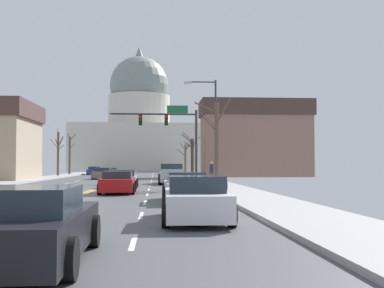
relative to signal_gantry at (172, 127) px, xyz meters
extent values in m
cube|color=#4A4A50|center=(-5.39, -14.54, -5.01)|extent=(14.00, 180.00, 0.06)
cube|color=yellow|center=(-5.51, -14.54, -4.98)|extent=(0.10, 176.40, 0.00)
cube|color=yellow|center=(-5.27, -14.54, -4.98)|extent=(0.10, 176.40, 0.00)
cube|color=silver|center=(-1.89, -33.44, -4.98)|extent=(0.12, 2.20, 0.00)
cube|color=silver|center=(-1.89, -28.24, -4.98)|extent=(0.12, 2.20, 0.00)
cube|color=silver|center=(-1.89, -23.04, -4.98)|extent=(0.12, 2.20, 0.00)
cube|color=silver|center=(-1.89, -17.84, -4.98)|extent=(0.12, 2.20, 0.00)
cube|color=silver|center=(-1.89, -12.64, -4.98)|extent=(0.12, 2.20, 0.00)
cube|color=silver|center=(-1.89, -7.44, -4.98)|extent=(0.12, 2.20, 0.00)
cube|color=silver|center=(-1.89, -2.24, -4.98)|extent=(0.12, 2.20, 0.00)
cube|color=silver|center=(-1.89, 2.96, -4.98)|extent=(0.12, 2.20, 0.00)
cube|color=silver|center=(-1.89, 8.16, -4.98)|extent=(0.12, 2.20, 0.00)
cube|color=silver|center=(-1.89, 13.36, -4.98)|extent=(0.12, 2.20, 0.00)
cube|color=silver|center=(-1.89, 18.56, -4.98)|extent=(0.12, 2.20, 0.00)
cube|color=silver|center=(-1.89, 23.76, -4.98)|extent=(0.12, 2.20, 0.00)
cube|color=silver|center=(-1.89, 28.96, -4.98)|extent=(0.12, 2.20, 0.00)
cube|color=silver|center=(-1.89, 34.16, -4.98)|extent=(0.12, 2.20, 0.00)
cube|color=silver|center=(-1.89, 39.36, -4.98)|extent=(0.12, 2.20, 0.00)
cube|color=silver|center=(-1.89, 44.56, -4.98)|extent=(0.12, 2.20, 0.00)
cube|color=silver|center=(-1.89, 49.76, -4.98)|extent=(0.12, 2.20, 0.00)
cube|color=silver|center=(-8.89, -17.84, -4.98)|extent=(0.12, 2.20, 0.00)
cube|color=silver|center=(-8.89, -12.64, -4.98)|extent=(0.12, 2.20, 0.00)
cube|color=silver|center=(-8.89, -7.44, -4.98)|extent=(0.12, 2.20, 0.00)
cube|color=silver|center=(-8.89, -2.24, -4.98)|extent=(0.12, 2.20, 0.00)
cube|color=silver|center=(-8.89, 2.96, -4.98)|extent=(0.12, 2.20, 0.00)
cube|color=silver|center=(-8.89, 8.16, -4.98)|extent=(0.12, 2.20, 0.00)
cube|color=silver|center=(-8.89, 13.36, -4.98)|extent=(0.12, 2.20, 0.00)
cube|color=silver|center=(-8.89, 18.56, -4.98)|extent=(0.12, 2.20, 0.00)
cube|color=silver|center=(-8.89, 23.76, -4.98)|extent=(0.12, 2.20, 0.00)
cube|color=silver|center=(-8.89, 28.96, -4.98)|extent=(0.12, 2.20, 0.00)
cube|color=silver|center=(-8.89, 34.16, -4.98)|extent=(0.12, 2.20, 0.00)
cube|color=silver|center=(-8.89, 39.36, -4.98)|extent=(0.12, 2.20, 0.00)
cube|color=silver|center=(-8.89, 44.56, -4.98)|extent=(0.12, 2.20, 0.00)
cube|color=silver|center=(-8.89, 49.76, -4.98)|extent=(0.12, 2.20, 0.00)
cube|color=#9A9A9A|center=(3.11, -14.54, -4.91)|extent=(3.00, 180.00, 0.14)
cylinder|color=#28282D|center=(2.21, 0.01, -1.63)|extent=(0.22, 0.22, 6.42)
cylinder|color=#28282D|center=(-1.69, 0.01, 1.18)|extent=(7.80, 0.16, 0.16)
cube|color=black|center=(-0.52, 0.01, 0.62)|extent=(0.32, 0.28, 0.92)
sphere|color=red|center=(-0.52, -0.15, 0.90)|extent=(0.22, 0.22, 0.22)
sphere|color=#332B05|center=(-0.52, -0.15, 0.62)|extent=(0.22, 0.22, 0.22)
sphere|color=black|center=(-0.52, -0.15, 0.34)|extent=(0.22, 0.22, 0.22)
cube|color=black|center=(-2.86, 0.01, 0.62)|extent=(0.32, 0.28, 0.92)
sphere|color=red|center=(-2.86, -0.15, 0.90)|extent=(0.22, 0.22, 0.22)
sphere|color=#332B05|center=(-2.86, -0.15, 0.62)|extent=(0.22, 0.22, 0.22)
sphere|color=black|center=(-2.86, -0.15, 0.34)|extent=(0.22, 0.22, 0.22)
cube|color=#146033|center=(0.49, 0.03, 1.63)|extent=(1.90, 0.06, 0.70)
cylinder|color=#333338|center=(2.81, -9.61, -1.09)|extent=(0.14, 0.14, 7.51)
cylinder|color=#333338|center=(1.81, -9.61, 2.52)|extent=(1.99, 0.09, 0.09)
cube|color=#B2B2AD|center=(0.82, -9.61, 2.45)|extent=(0.56, 0.24, 0.16)
cube|color=beige|center=(-5.39, 66.31, 0.16)|extent=(29.20, 18.30, 10.29)
cylinder|color=beige|center=(-5.39, 66.31, 8.73)|extent=(13.93, 13.93, 6.84)
sphere|color=gray|center=(-5.39, 66.31, 14.47)|extent=(13.29, 13.29, 13.29)
cone|color=gray|center=(-5.39, 66.31, 22.32)|extent=(1.80, 1.80, 2.40)
cube|color=#ADB2B7|center=(-0.15, -3.86, -4.37)|extent=(1.97, 5.73, 0.79)
cube|color=#1E2833|center=(-0.15, -3.06, -3.65)|extent=(1.79, 1.95, 0.64)
cube|color=#ADB2B7|center=(-0.16, -6.66, -3.86)|extent=(1.78, 0.11, 0.22)
cylinder|color=black|center=(-1.11, -2.14, -4.58)|extent=(0.28, 0.80, 0.80)
cylinder|color=black|center=(0.83, -2.15, -4.58)|extent=(0.28, 0.80, 0.80)
cylinder|color=black|center=(-1.13, -5.57, -4.58)|extent=(0.28, 0.80, 0.80)
cylinder|color=black|center=(0.81, -5.58, -4.58)|extent=(0.28, 0.80, 0.80)
cube|color=#9EA3A8|center=(-3.72, -9.90, -4.51)|extent=(1.87, 4.27, 0.63)
cube|color=#232D38|center=(-3.72, -10.12, -3.97)|extent=(1.63, 2.07, 0.44)
cylinder|color=black|center=(-4.65, -8.59, -4.66)|extent=(0.23, 0.64, 0.64)
cylinder|color=black|center=(-2.82, -8.57, -4.66)|extent=(0.23, 0.64, 0.64)
cylinder|color=black|center=(-4.63, -11.23, -4.66)|extent=(0.23, 0.64, 0.64)
cylinder|color=black|center=(-2.80, -11.21, -4.66)|extent=(0.23, 0.64, 0.64)
cube|color=#B71414|center=(-3.57, -16.37, -4.48)|extent=(1.82, 4.49, 0.68)
cube|color=#232D38|center=(-3.57, -16.52, -3.94)|extent=(1.57, 2.08, 0.40)
cylinder|color=black|center=(-4.47, -15.00, -4.66)|extent=(0.23, 0.64, 0.64)
cylinder|color=black|center=(-2.71, -14.97, -4.66)|extent=(0.23, 0.64, 0.64)
cylinder|color=black|center=(-4.43, -17.77, -4.66)|extent=(0.23, 0.64, 0.64)
cylinder|color=black|center=(-2.67, -17.74, -4.66)|extent=(0.23, 0.64, 0.64)
cube|color=silver|center=(-0.14, -22.70, -4.47)|extent=(1.79, 4.65, 0.70)
cube|color=#232D38|center=(-0.14, -22.80, -3.91)|extent=(1.56, 2.13, 0.43)
cylinder|color=black|center=(-1.03, -21.28, -4.66)|extent=(0.23, 0.64, 0.64)
cylinder|color=black|center=(0.73, -21.26, -4.66)|extent=(0.23, 0.64, 0.64)
cylinder|color=black|center=(-1.00, -24.15, -4.66)|extent=(0.23, 0.64, 0.64)
cylinder|color=black|center=(0.75, -24.13, -4.66)|extent=(0.23, 0.64, 0.64)
cube|color=silver|center=(-0.29, -29.91, -4.47)|extent=(1.78, 4.48, 0.70)
cube|color=#232D38|center=(-0.29, -30.12, -3.90)|extent=(1.54, 2.07, 0.45)
cylinder|color=black|center=(-1.12, -28.52, -4.66)|extent=(0.23, 0.64, 0.64)
cylinder|color=black|center=(0.59, -28.54, -4.66)|extent=(0.23, 0.64, 0.64)
cylinder|color=black|center=(-1.17, -31.28, -4.66)|extent=(0.23, 0.64, 0.64)
cylinder|color=black|center=(0.55, -31.30, -4.66)|extent=(0.23, 0.64, 0.64)
cube|color=black|center=(-3.56, -35.49, -4.48)|extent=(1.86, 4.54, 0.68)
cube|color=#232D38|center=(-3.56, -35.79, -3.92)|extent=(1.62, 1.97, 0.43)
cylinder|color=black|center=(-2.66, -34.08, -4.66)|extent=(0.22, 0.64, 0.64)
cylinder|color=black|center=(-2.64, -36.89, -4.66)|extent=(0.22, 0.64, 0.64)
cube|color=#6B6056|center=(-7.22, 9.15, -4.49)|extent=(1.89, 4.46, 0.66)
cube|color=#232D38|center=(-7.23, 9.42, -3.96)|extent=(1.63, 2.17, 0.41)
cylinder|color=black|center=(-6.29, 7.79, -4.66)|extent=(0.23, 0.64, 0.64)
cylinder|color=black|center=(-8.11, 7.76, -4.66)|extent=(0.23, 0.64, 0.64)
cylinder|color=black|center=(-6.34, 10.54, -4.66)|extent=(0.23, 0.64, 0.64)
cylinder|color=black|center=(-8.15, 10.51, -4.66)|extent=(0.23, 0.64, 0.64)
cube|color=silver|center=(-7.31, 18.31, -4.53)|extent=(2.00, 4.45, 0.58)
cube|color=#232D38|center=(-7.30, 18.66, -4.05)|extent=(1.72, 2.11, 0.38)
cylinder|color=black|center=(-6.39, 16.92, -4.66)|extent=(0.24, 0.65, 0.64)
cylinder|color=black|center=(-8.29, 16.97, -4.66)|extent=(0.24, 0.65, 0.64)
cylinder|color=black|center=(-6.33, 19.65, -4.66)|extent=(0.24, 0.65, 0.64)
cylinder|color=black|center=(-8.22, 19.70, -4.66)|extent=(0.24, 0.65, 0.64)
cube|color=navy|center=(-10.80, 30.47, -4.48)|extent=(2.02, 4.29, 0.69)
cube|color=#232D38|center=(-10.80, 30.59, -3.94)|extent=(1.71, 2.12, 0.38)
cylinder|color=black|center=(-9.82, 29.20, -4.66)|extent=(0.24, 0.65, 0.64)
cylinder|color=black|center=(-11.68, 29.13, -4.66)|extent=(0.24, 0.65, 0.64)
cylinder|color=black|center=(-9.92, 31.82, -4.66)|extent=(0.24, 0.65, 0.64)
cylinder|color=black|center=(-11.78, 31.75, -4.66)|extent=(0.24, 0.65, 0.64)
cube|color=#8C6656|center=(11.31, 17.72, -1.11)|extent=(13.62, 6.14, 7.75)
cube|color=#47332D|center=(11.31, 17.72, 3.80)|extent=(14.17, 6.39, 2.05)
cylinder|color=#4C3D2D|center=(2.97, 15.26, -2.54)|extent=(0.36, 0.36, 4.60)
cylinder|color=#4C3D2D|center=(3.45, 15.07, -0.46)|extent=(1.01, 0.46, 0.91)
cylinder|color=#4C3D2D|center=(3.24, 14.80, -0.86)|extent=(0.64, 1.01, 0.65)
cylinder|color=#4C3D2D|center=(2.32, 15.16, -0.26)|extent=(1.38, 0.32, 1.18)
cylinder|color=#4C3D2D|center=(3.04, 14.66, -1.67)|extent=(0.20, 1.24, 1.12)
cylinder|color=#4C3D2D|center=(2.36, 14.78, -0.06)|extent=(1.30, 1.04, 1.23)
cylinder|color=#4C3D2D|center=(2.52, 15.62, -1.04)|extent=(1.01, 0.84, 0.91)
cylinder|color=brown|center=(-14.11, 28.23, -2.09)|extent=(0.32, 0.32, 5.50)
cylinder|color=brown|center=(-13.78, 28.51, -0.69)|extent=(0.74, 0.67, 1.16)
cylinder|color=brown|center=(-13.73, 28.46, 0.55)|extent=(0.88, 0.60, 1.12)
cylinder|color=brown|center=(-14.30, 28.58, 0.51)|extent=(0.54, 0.86, 1.41)
cylinder|color=brown|center=(-14.05, 27.77, 0.11)|extent=(0.24, 1.01, 0.87)
cylinder|color=brown|center=(2.63, -11.62, -2.02)|extent=(0.30, 0.30, 5.64)
cylinder|color=brown|center=(2.14, -11.47, -0.58)|extent=(1.09, 0.42, 1.23)
cylinder|color=brown|center=(1.89, -11.56, 0.46)|extent=(1.54, 0.23, 0.80)
cylinder|color=brown|center=(2.39, -11.20, -0.55)|extent=(0.58, 0.91, 0.77)
cylinder|color=brown|center=(3.05, -11.87, 0.20)|extent=(0.98, 0.65, 1.67)
cylinder|color=brown|center=(-14.25, 20.50, -2.00)|extent=(0.30, 0.30, 5.69)
cylinder|color=brown|center=(-14.01, 20.89, -0.47)|extent=(0.61, 0.92, 1.61)
cylinder|color=brown|center=(-14.42, 21.19, 0.83)|extent=(0.43, 1.42, 1.20)
cylinder|color=brown|center=(-13.96, 20.86, -1.13)|extent=(0.67, 0.80, 0.67)
cylinder|color=brown|center=(-14.65, 19.92, -0.75)|extent=(0.88, 1.23, 1.30)
cylinder|color=brown|center=(-13.88, 20.23, -0.43)|extent=(0.81, 0.64, 0.64)
cylinder|color=brown|center=(-14.34, 20.16, -0.65)|extent=(0.32, 0.81, 1.12)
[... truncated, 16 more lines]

